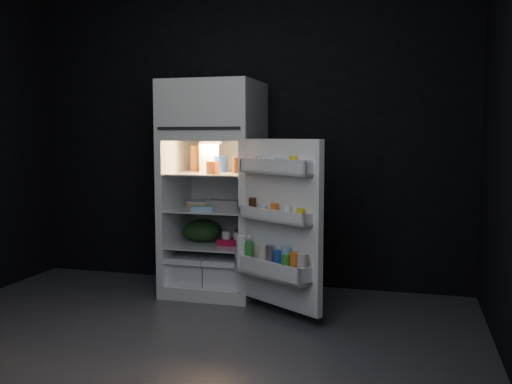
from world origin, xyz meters
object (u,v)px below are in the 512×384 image
(fridge_door, at_px, (279,227))
(refrigerator, at_px, (215,181))
(milk_jug, at_px, (210,158))
(egg_carton, at_px, (223,204))
(yogurt_tray, at_px, (233,242))

(fridge_door, bearing_deg, refrigerator, 139.75)
(refrigerator, height_order, milk_jug, refrigerator)
(milk_jug, relative_size, egg_carton, 0.89)
(egg_carton, bearing_deg, milk_jug, 151.72)
(milk_jug, distance_m, egg_carton, 0.41)
(fridge_door, relative_size, yogurt_tray, 5.05)
(fridge_door, distance_m, egg_carton, 0.81)
(milk_jug, relative_size, yogurt_tray, 0.99)
(fridge_door, height_order, egg_carton, fridge_door)
(egg_carton, distance_m, yogurt_tray, 0.33)
(refrigerator, relative_size, yogurt_tray, 7.36)
(refrigerator, relative_size, fridge_door, 1.46)
(refrigerator, relative_size, milk_jug, 7.42)
(refrigerator, height_order, fridge_door, refrigerator)
(egg_carton, height_order, yogurt_tray, egg_carton)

